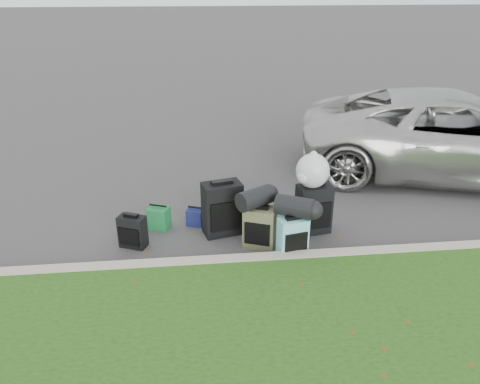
{
  "coord_description": "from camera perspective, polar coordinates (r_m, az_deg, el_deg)",
  "views": [
    {
      "loc": [
        -0.78,
        -6.27,
        3.56
      ],
      "look_at": [
        -0.1,
        0.2,
        0.55
      ],
      "focal_mm": 35.0,
      "sensor_mm": 36.0,
      "label": 1
    }
  ],
  "objects": [
    {
      "name": "suitcase_olive",
      "position": [
        6.69,
        2.41,
        -4.31
      ],
      "size": [
        0.51,
        0.42,
        0.61
      ],
      "primitive_type": "cube",
      "rotation": [
        0.0,
        0.0,
        -0.38
      ],
      "color": "#43432B",
      "rests_on": "ground"
    },
    {
      "name": "curb",
      "position": [
        6.36,
        2.05,
        -8.38
      ],
      "size": [
        120.0,
        0.18,
        0.15
      ],
      "primitive_type": "cube",
      "color": "#9E937F",
      "rests_on": "ground"
    },
    {
      "name": "duffel_right",
      "position": [
        6.4,
        6.68,
        -1.79
      ],
      "size": [
        0.59,
        0.5,
        0.29
      ],
      "primitive_type": "cylinder",
      "rotation": [
        0.0,
        1.57,
        -0.49
      ],
      "color": "black",
      "rests_on": "suitcase_teal"
    },
    {
      "name": "duffel_left",
      "position": [
        6.52,
        1.88,
        -0.74
      ],
      "size": [
        0.59,
        0.51,
        0.28
      ],
      "primitive_type": "cylinder",
      "rotation": [
        0.0,
        1.57,
        0.56
      ],
      "color": "black",
      "rests_on": "suitcase_olive"
    },
    {
      "name": "suv",
      "position": [
        9.88,
        24.84,
        6.32
      ],
      "size": [
        6.33,
        4.27,
        1.61
      ],
      "primitive_type": "imported",
      "rotation": [
        0.0,
        0.0,
        1.27
      ],
      "color": "#B7B7B2",
      "rests_on": "ground"
    },
    {
      "name": "tote_navy",
      "position": [
        7.36,
        -5.47,
        -3.06
      ],
      "size": [
        0.3,
        0.27,
        0.26
      ],
      "primitive_type": "cube",
      "rotation": [
        0.0,
        0.0,
        -0.35
      ],
      "color": "#151B4C",
      "rests_on": "ground"
    },
    {
      "name": "suitcase_large_black_left",
      "position": [
        6.98,
        -2.18,
        -2.03
      ],
      "size": [
        0.63,
        0.46,
        0.81
      ],
      "primitive_type": "cube",
      "rotation": [
        0.0,
        0.0,
        0.24
      ],
      "color": "black",
      "rests_on": "ground"
    },
    {
      "name": "suitcase_large_black_right",
      "position": [
        7.12,
        8.96,
        -2.05
      ],
      "size": [
        0.55,
        0.38,
        0.76
      ],
      "primitive_type": "cube",
      "rotation": [
        0.0,
        0.0,
        0.16
      ],
      "color": "black",
      "rests_on": "ground"
    },
    {
      "name": "ground",
      "position": [
        7.25,
        0.95,
        -4.58
      ],
      "size": [
        120.0,
        120.0,
        0.0
      ],
      "primitive_type": "plane",
      "color": "#383535",
      "rests_on": "ground"
    },
    {
      "name": "trash_bag",
      "position": [
        6.84,
        8.85,
        2.58
      ],
      "size": [
        0.49,
        0.49,
        0.49
      ],
      "primitive_type": "sphere",
      "color": "silver",
      "rests_on": "suitcase_large_black_right"
    },
    {
      "name": "tote_green",
      "position": [
        7.32,
        -9.85,
        -3.13
      ],
      "size": [
        0.37,
        0.34,
        0.35
      ],
      "primitive_type": "cube",
      "rotation": [
        0.0,
        0.0,
        -0.37
      ],
      "color": "#186E33",
      "rests_on": "ground"
    },
    {
      "name": "suitcase_teal",
      "position": [
        6.52,
        6.42,
        -5.49
      ],
      "size": [
        0.43,
        0.31,
        0.56
      ],
      "primitive_type": "cube",
      "rotation": [
        0.0,
        0.0,
        0.21
      ],
      "color": "#5DADB4",
      "rests_on": "ground"
    },
    {
      "name": "suitcase_small_black",
      "position": [
        6.88,
        -12.95,
        -4.72
      ],
      "size": [
        0.43,
        0.34,
        0.47
      ],
      "primitive_type": "cube",
      "rotation": [
        0.0,
        0.0,
        -0.4
      ],
      "color": "black",
      "rests_on": "ground"
    }
  ]
}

